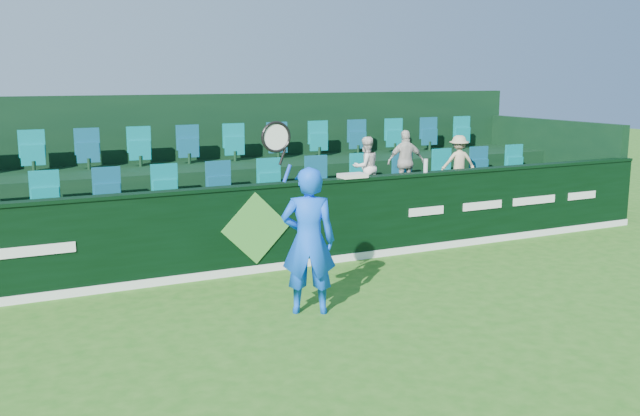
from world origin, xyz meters
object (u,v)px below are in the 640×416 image
towel (353,176)px  drinks_bottle (426,166)px  spectator_right (458,162)px  spectator_middle (406,162)px  tennis_player (308,240)px  spectator_left (366,167)px

towel → drinks_bottle: size_ratio=1.88×
spectator_right → towel: size_ratio=2.40×
spectator_middle → spectator_right: spectator_middle is taller
tennis_player → spectator_left: (2.69, 3.22, 0.40)m
spectator_left → spectator_right: spectator_left is taller
spectator_middle → towel: 2.08m
tennis_player → towel: bearing=49.5°
tennis_player → spectator_right: size_ratio=2.41×
tennis_player → spectator_middle: size_ratio=2.12×
spectator_right → towel: 3.17m
spectator_left → spectator_right: 2.07m
drinks_bottle → spectator_right: bearing=35.9°
towel → drinks_bottle: bearing=0.0°
drinks_bottle → spectator_left: bearing=115.0°
drinks_bottle → spectator_middle: bearing=73.5°
spectator_middle → drinks_bottle: spectator_middle is taller
spectator_left → spectator_right: (2.07, 0.00, -0.03)m
drinks_bottle → tennis_player: bearing=-146.8°
spectator_middle → drinks_bottle: bearing=89.1°
spectator_left → spectator_right: bearing=175.7°
tennis_player → drinks_bottle: tennis_player is taller
tennis_player → drinks_bottle: 3.87m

